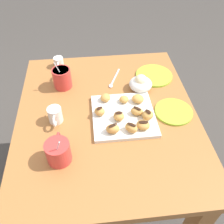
{
  "coord_description": "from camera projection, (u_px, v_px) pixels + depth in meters",
  "views": [
    {
      "loc": [
        -0.76,
        0.06,
        1.5
      ],
      "look_at": [
        -0.01,
        -0.02,
        0.73
      ],
      "focal_mm": 39.42,
      "sensor_mm": 36.0,
      "label": 1
    }
  ],
  "objects": [
    {
      "name": "ice_cream_bowl",
      "position": [
        141.0,
        83.0,
        1.2
      ],
      "size": [
        0.11,
        0.11,
        0.08
      ],
      "color": "silver",
      "rests_on": "dining_table"
    },
    {
      "name": "ground_plane",
      "position": [
        109.0,
        190.0,
        1.61
      ],
      "size": [
        8.0,
        8.0,
        0.0
      ],
      "primitive_type": "plane",
      "color": "#423D38"
    },
    {
      "name": "coffee_mug_red_left",
      "position": [
        58.0,
        151.0,
        0.9
      ],
      "size": [
        0.13,
        0.09,
        0.14
      ],
      "color": "red",
      "rests_on": "dining_table"
    },
    {
      "name": "beignet_3",
      "position": [
        119.0,
        116.0,
        1.04
      ],
      "size": [
        0.05,
        0.05,
        0.04
      ],
      "primitive_type": "ellipsoid",
      "rotation": [
        0.0,
        0.0,
        4.87
      ],
      "color": "#D19347",
      "rests_on": "pastry_plate_square"
    },
    {
      "name": "chocolate_drizzle_8",
      "position": [
        148.0,
        112.0,
        1.03
      ],
      "size": [
        0.04,
        0.03,
        0.0
      ],
      "primitive_type": "ellipsoid",
      "rotation": [
        0.0,
        0.0,
        0.5
      ],
      "color": "black",
      "rests_on": "beignet_8"
    },
    {
      "name": "chocolate_drizzle_3",
      "position": [
        119.0,
        113.0,
        1.03
      ],
      "size": [
        0.02,
        0.03,
        0.0
      ],
      "primitive_type": "ellipsoid",
      "rotation": [
        0.0,
        0.0,
        4.68
      ],
      "color": "black",
      "rests_on": "beignet_3"
    },
    {
      "name": "dining_table",
      "position": [
        107.0,
        133.0,
        1.2
      ],
      "size": [
        0.94,
        0.8,
        0.71
      ],
      "color": "#A36633",
      "rests_on": "ground_plane"
    },
    {
      "name": "beignet_6",
      "position": [
        124.0,
        99.0,
        1.12
      ],
      "size": [
        0.05,
        0.05,
        0.03
      ],
      "primitive_type": "ellipsoid",
      "rotation": [
        0.0,
        0.0,
        4.49
      ],
      "color": "#D19347",
      "rests_on": "pastry_plate_square"
    },
    {
      "name": "beignet_1",
      "position": [
        138.0,
        99.0,
        1.12
      ],
      "size": [
        0.07,
        0.07,
        0.03
      ],
      "primitive_type": "ellipsoid",
      "rotation": [
        0.0,
        0.0,
        5.65
      ],
      "color": "#D19347",
      "rests_on": "pastry_plate_square"
    },
    {
      "name": "chocolate_drizzle_9",
      "position": [
        144.0,
        122.0,
        1.0
      ],
      "size": [
        0.02,
        0.04,
        0.0
      ],
      "primitive_type": "ellipsoid",
      "rotation": [
        0.0,
        0.0,
        4.57
      ],
      "color": "black",
      "rests_on": "beignet_9"
    },
    {
      "name": "beignet_2",
      "position": [
        100.0,
        111.0,
        1.06
      ],
      "size": [
        0.06,
        0.06,
        0.03
      ],
      "primitive_type": "ellipsoid",
      "rotation": [
        0.0,
        0.0,
        2.5
      ],
      "color": "#D19347",
      "rests_on": "pastry_plate_square"
    },
    {
      "name": "beignet_7",
      "position": [
        105.0,
        98.0,
        1.13
      ],
      "size": [
        0.07,
        0.07,
        0.03
      ],
      "primitive_type": "ellipsoid",
      "rotation": [
        0.0,
        0.0,
        0.83
      ],
      "color": "#D19347",
      "rests_on": "pastry_plate_square"
    },
    {
      "name": "beignet_4",
      "position": [
        137.0,
        111.0,
        1.07
      ],
      "size": [
        0.06,
        0.07,
        0.03
      ],
      "primitive_type": "ellipsoid",
      "rotation": [
        0.0,
        0.0,
        1.21
      ],
      "color": "#D19347",
      "rests_on": "pastry_plate_square"
    },
    {
      "name": "pastry_plate_square",
      "position": [
        124.0,
        115.0,
        1.08
      ],
      "size": [
        0.27,
        0.27,
        0.02
      ],
      "primitive_type": "cube",
      "color": "silver",
      "rests_on": "dining_table"
    },
    {
      "name": "chocolate_drizzle_2",
      "position": [
        99.0,
        108.0,
        1.05
      ],
      "size": [
        0.03,
        0.03,
        0.0
      ],
      "primitive_type": "ellipsoid",
      "rotation": [
        0.0,
        0.0,
        2.08
      ],
      "color": "black",
      "rests_on": "beignet_2"
    },
    {
      "name": "saucer_lime_right",
      "position": [
        154.0,
        75.0,
        1.29
      ],
      "size": [
        0.19,
        0.19,
        0.01
      ],
      "primitive_type": "cylinder",
      "color": "#9EC633",
      "rests_on": "dining_table"
    },
    {
      "name": "beignet_8",
      "position": [
        148.0,
        115.0,
        1.05
      ],
      "size": [
        0.06,
        0.07,
        0.04
      ],
      "primitive_type": "ellipsoid",
      "rotation": [
        0.0,
        0.0,
        0.52
      ],
      "color": "#D19347",
      "rests_on": "pastry_plate_square"
    },
    {
      "name": "chocolate_drizzle_5",
      "position": [
        113.0,
        125.0,
        0.98
      ],
      "size": [
        0.03,
        0.04,
        0.0
      ],
      "primitive_type": "ellipsoid",
      "rotation": [
        0.0,
        0.0,
        1.94
      ],
      "color": "black",
      "rests_on": "beignet_5"
    },
    {
      "name": "beignet_0",
      "position": [
        131.0,
        128.0,
        1.0
      ],
      "size": [
        0.07,
        0.07,
        0.04
      ],
      "primitive_type": "ellipsoid",
      "rotation": [
        0.0,
        0.0,
        3.94
      ],
      "color": "#D19347",
      "rests_on": "pastry_plate_square"
    },
    {
      "name": "beignet_9",
      "position": [
        143.0,
        125.0,
        1.01
      ],
      "size": [
        0.07,
        0.07,
        0.03
      ],
      "primitive_type": "ellipsoid",
      "rotation": [
        0.0,
        0.0,
        4.08
      ],
      "color": "#D19347",
      "rests_on": "pastry_plate_square"
    },
    {
      "name": "saucer_lime_left",
      "position": [
        174.0,
        112.0,
        1.1
      ],
      "size": [
        0.17,
        0.17,
        0.01
      ],
      "primitive_type": "cylinder",
      "color": "#9EC633",
      "rests_on": "dining_table"
    },
    {
      "name": "chocolate_sauce_pitcher",
      "position": [
        59.0,
        62.0,
        1.33
      ],
      "size": [
        0.09,
        0.05,
        0.06
      ],
      "color": "silver",
      "rests_on": "dining_table"
    },
    {
      "name": "beignet_5",
      "position": [
        113.0,
        129.0,
        0.99
      ],
      "size": [
        0.05,
        0.06,
        0.04
      ],
      "primitive_type": "ellipsoid",
      "rotation": [
        0.0,
        0.0,
        1.47
      ],
      "color": "#D19347",
      "rests_on": "pastry_plate_square"
    },
    {
      "name": "chocolate_drizzle_4",
      "position": [
        137.0,
        108.0,
        1.05
      ],
      "size": [
        0.04,
        0.04,
        0.0
      ],
      "primitive_type": "ellipsoid",
      "rotation": [
        0.0,
        0.0,
        0.85
      ],
      "color": "black",
      "rests_on": "beignet_4"
    },
    {
      "name": "coffee_mug_red_right",
      "position": [
        62.0,
        77.0,
        1.2
      ],
      "size": [
        0.13,
        0.09,
        0.15
      ],
      "color": "red",
      "rests_on": "dining_table"
    },
    {
      "name": "loose_spoon_near_saucer",
      "position": [
        114.0,
        80.0,
        1.26
      ],
      "size": [
        0.15,
        0.07,
        0.01
      ],
      "color": "silver",
      "rests_on": "dining_table"
    },
    {
      "name": "chocolate_drizzle_0",
      "position": [
        132.0,
        125.0,
        0.98
      ],
      "size": [
        0.03,
        0.04,
        0.0
      ],
      "primitive_type": "ellipsoid",
      "rotation": [
        0.0,
        0.0,
        4.1
      ],
      "color": "black",
      "rests_on": "beignet_0"
    },
    {
      "name": "cream_pitcher_white",
      "position": [
        55.0,
        115.0,
        1.04
      ],
      "size": [
        0.1,
        0.06,
        0.07
      ],
      "color": "silver",
      "rests_on": "dining_table"
    }
  ]
}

